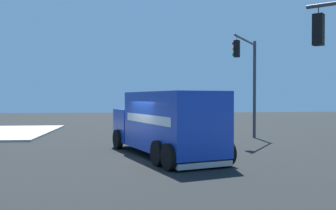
# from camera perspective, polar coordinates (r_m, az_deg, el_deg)

# --- Properties ---
(ground_plane) EXTENTS (100.00, 100.00, 0.00)m
(ground_plane) POSITION_cam_1_polar(r_m,az_deg,el_deg) (16.59, -2.56, -8.13)
(ground_plane) COLOR black
(delivery_truck) EXTENTS (8.31, 4.98, 2.92)m
(delivery_truck) POSITION_cam_1_polar(r_m,az_deg,el_deg) (17.04, -0.37, -2.74)
(delivery_truck) COLOR #1438AD
(delivery_truck) RESTS_ON ground
(traffic_light_secondary) EXTENTS (3.91, 2.58, 6.39)m
(traffic_light_secondary) POSITION_cam_1_polar(r_m,az_deg,el_deg) (24.26, 12.18, 4.75)
(traffic_light_secondary) COLOR #38383D
(traffic_light_secondary) RESTS_ON ground
(pickup_white) EXTENTS (2.67, 5.37, 1.38)m
(pickup_white) POSITION_cam_1_polar(r_m,az_deg,el_deg) (29.07, 1.24, -2.68)
(pickup_white) COLOR white
(pickup_white) RESTS_ON ground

